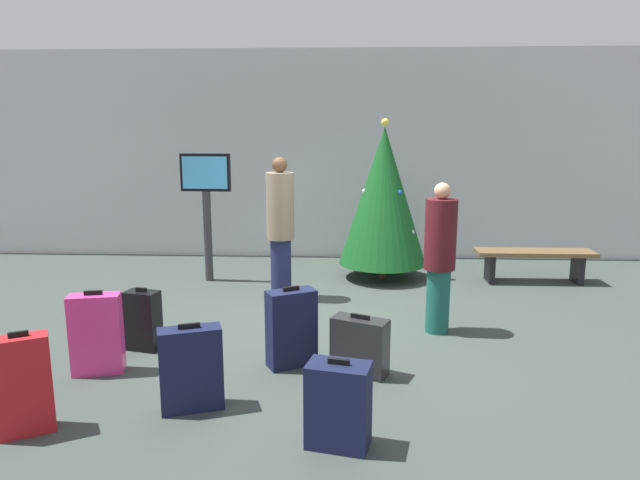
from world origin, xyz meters
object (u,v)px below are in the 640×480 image
holiday_tree (383,196)px  traveller_1 (440,255)px  suitcase_2 (191,369)px  suitcase_1 (291,328)px  suitcase_4 (24,385)px  suitcase_3 (338,405)px  suitcase_5 (360,346)px  suitcase_6 (143,320)px  suitcase_0 (97,334)px  traveller_0 (280,225)px  waiting_bench (534,258)px  flight_info_kiosk (206,195)px

holiday_tree → traveller_1: 2.38m
suitcase_2 → suitcase_1: bearing=51.1°
holiday_tree → suitcase_4: size_ratio=2.99×
suitcase_3 → suitcase_5: (0.18, 1.24, -0.04)m
suitcase_4 → suitcase_6: (0.30, 1.66, -0.07)m
suitcase_4 → suitcase_3: bearing=-1.6°
suitcase_0 → traveller_0: bearing=59.4°
waiting_bench → suitcase_0: bearing=-146.1°
suitcase_5 → suitcase_4: bearing=-155.1°
traveller_1 → suitcase_1: 1.91m
suitcase_4 → suitcase_0: bearing=86.0°
holiday_tree → suitcase_1: (-1.07, -3.30, -0.88)m
traveller_1 → suitcase_5: traveller_1 is taller
waiting_bench → suitcase_6: suitcase_6 is taller
traveller_1 → suitcase_1: size_ratio=2.13×
suitcase_1 → suitcase_6: bearing=168.0°
holiday_tree → suitcase_3: holiday_tree is taller
flight_info_kiosk → suitcase_4: 4.47m
suitcase_5 → suitcase_1: bearing=166.6°
flight_info_kiosk → traveller_1: bearing=-33.5°
suitcase_5 → traveller_0: bearing=113.2°
traveller_0 → suitcase_3: (0.82, -3.57, -0.68)m
flight_info_kiosk → waiting_bench: (4.84, 0.13, -0.92)m
suitcase_1 → suitcase_6: (-1.57, 0.33, -0.06)m
waiting_bench → suitcase_0: 6.14m
holiday_tree → traveller_1: holiday_tree is taller
waiting_bench → traveller_0: traveller_0 is taller
waiting_bench → traveller_0: 3.84m
suitcase_1 → suitcase_5: 0.68m
flight_info_kiosk → suitcase_1: bearing=-63.1°
traveller_0 → suitcase_6: bearing=-123.3°
traveller_0 → suitcase_6: traveller_0 is taller
flight_info_kiosk → waiting_bench: flight_info_kiosk is taller
waiting_bench → suitcase_1: suitcase_1 is taller
flight_info_kiosk → suitcase_5: size_ratio=3.29×
flight_info_kiosk → suitcase_0: bearing=-94.4°
holiday_tree → waiting_bench: holiday_tree is taller
traveller_0 → suitcase_4: bearing=-113.4°
suitcase_3 → flight_info_kiosk: bearing=114.4°
suitcase_2 → suitcase_3: (1.20, -0.49, -0.03)m
suitcase_6 → traveller_1: bearing=12.0°
traveller_0 → traveller_1: size_ratio=1.12×
suitcase_3 → suitcase_6: bearing=139.8°
flight_info_kiosk → suitcase_5: 4.01m
holiday_tree → suitcase_4: 5.55m
traveller_1 → suitcase_0: size_ratio=2.11×
waiting_bench → traveller_1: size_ratio=1.02×
holiday_tree → suitcase_3: 4.82m
holiday_tree → flight_info_kiosk: bearing=-174.3°
traveller_0 → suitcase_0: 2.90m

